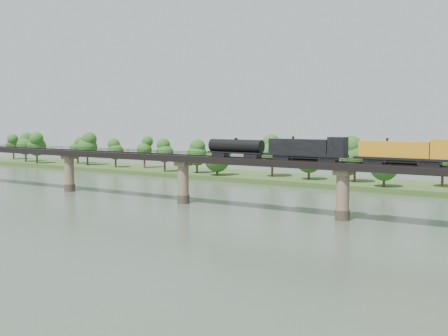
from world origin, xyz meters
The scene contains 6 objects.
ground centered at (0.00, 0.00, 0.00)m, with size 400.00×400.00×0.00m, color #354233.
far_bank centered at (0.00, 85.00, 0.80)m, with size 300.00×24.00×1.60m, color #2E4A1D.
bridge centered at (0.00, 30.00, 5.46)m, with size 236.00×30.00×11.50m.
bridge_superstructure centered at (0.00, 30.00, 11.79)m, with size 220.00×4.90×0.75m.
far_treeline centered at (-8.21, 80.52, 8.83)m, with size 289.06×17.54×13.60m.
freight_train centered at (45.03, 30.00, 13.87)m, with size 72.16×2.81×4.97m.
Camera 1 is at (81.83, -74.59, 19.99)m, focal length 45.00 mm.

